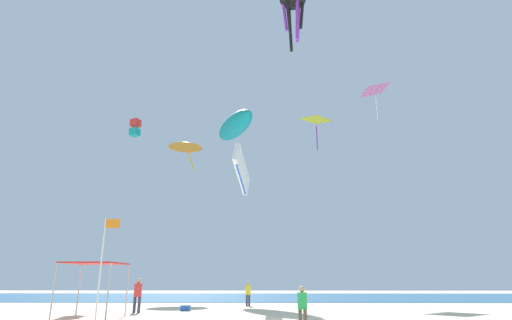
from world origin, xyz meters
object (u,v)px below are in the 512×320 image
Objects in this scene: banner_flag at (103,263)px; kite_box_red at (135,128)px; person_leftmost at (138,292)px; person_central at (302,304)px; kite_parafoil_white at (242,171)px; canopy_tent at (95,266)px; cooler_box at (185,308)px; kite_inflatable_teal at (235,125)px; kite_diamond_yellow at (316,121)px; kite_diamond_pink at (375,92)px; person_near_tent at (248,292)px; kite_delta_orange at (186,145)px; kite_octopus_black at (293,1)px.

kite_box_red is (-7.16, 23.01, 14.47)m from banner_flag.
person_leftmost reaches higher than person_central.
person_central is at bearing -159.56° from kite_parafoil_white.
kite_parafoil_white reaches higher than canopy_tent.
cooler_box is at bearing 53.70° from person_leftmost.
banner_flag is 32.48m from kite_inflatable_teal.
person_leftmost is 11.79m from person_central.
banner_flag is 7.17× the size of cooler_box.
kite_diamond_yellow is 18.73m from kite_parafoil_white.
kite_parafoil_white is at bearing 70.24° from person_leftmost.
banner_flag is 1.00× the size of kite_diamond_pink.
person_leftmost is 12.02m from kite_parafoil_white.
person_central is 0.39× the size of kite_diamond_yellow.
kite_delta_orange is at bearing -118.52° from person_near_tent.
cooler_box is 0.32× the size of kite_box_red.
kite_diamond_yellow is at bearing 66.61° from banner_flag.
kite_diamond_pink is (10.79, 18.96, 2.42)m from kite_octopus_black.
kite_delta_orange reaches higher than person_near_tent.
kite_diamond_pink is at bearing 54.58° from banner_flag.
canopy_tent reaches higher than person_leftmost.
kite_parafoil_white is at bearing -24.85° from person_near_tent.
kite_delta_orange is at bearing 96.17° from banner_flag.
kite_diamond_pink is at bearing 43.15° from cooler_box.
kite_diamond_pink is at bearing 70.09° from kite_octopus_black.
kite_inflatable_teal is (2.81, 27.82, 16.52)m from banner_flag.
person_leftmost is at bearing 15.75° from kite_delta_orange.
cooler_box is at bearing 152.69° from kite_parafoil_white.
kite_diamond_yellow is (10.98, 18.35, 19.50)m from cooler_box.
kite_inflatable_teal is (4.01, 19.12, 17.85)m from person_leftmost.
banner_flag reaches higher than cooler_box.
kite_inflatable_teal is 1.66× the size of kite_parafoil_white.
kite_box_red is (-5.96, 14.31, 15.80)m from person_leftmost.
canopy_tent is 5.78m from banner_flag.
person_central is at bearing -23.59° from canopy_tent.
kite_parafoil_white is 1.27× the size of kite_diamond_pink.
cooler_box is 0.07× the size of kite_inflatable_teal.
person_central is at bearing 164.13° from kite_inflatable_teal.
banner_flag is 21.00m from kite_octopus_black.
canopy_tent reaches higher than cooler_box.
kite_diamond_yellow is at bearing 59.10° from cooler_box.
kite_inflatable_teal is at bearing -137.78° from person_near_tent.
person_near_tent is at bearing 124.10° from kite_octopus_black.
person_leftmost is at bearing -170.14° from person_central.
person_near_tent is 6.04m from cooler_box.
person_leftmost is 1.04× the size of kite_box_red.
cooler_box is at bearing 127.56° from kite_diamond_pink.
banner_flag is 0.86× the size of kite_delta_orange.
cooler_box is 0.11× the size of kite_parafoil_white.
kite_diamond_pink is (14.05, 11.77, 21.58)m from person_near_tent.
kite_delta_orange reaches higher than person_central.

